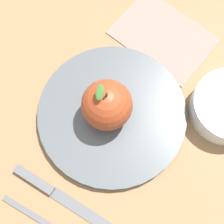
# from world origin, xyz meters

# --- Properties ---
(ground_plane) EXTENTS (2.40, 2.40, 0.00)m
(ground_plane) POSITION_xyz_m (0.00, 0.00, 0.00)
(ground_plane) COLOR olive
(dinner_plate) EXTENTS (0.26, 0.26, 0.01)m
(dinner_plate) POSITION_xyz_m (0.01, -0.03, 0.01)
(dinner_plate) COLOR #4C5156
(dinner_plate) RESTS_ON ground_plane
(apple) EXTENTS (0.08, 0.08, 0.10)m
(apple) POSITION_xyz_m (0.02, -0.03, 0.06)
(apple) COLOR #9E3D1E
(apple) RESTS_ON dinner_plate
(knife) EXTENTS (0.22, 0.09, 0.01)m
(knife) POSITION_xyz_m (0.06, 0.13, 0.00)
(knife) COLOR #59595E
(knife) RESTS_ON ground_plane
(linen_napkin) EXTENTS (0.22, 0.20, 0.00)m
(linen_napkin) POSITION_xyz_m (-0.05, -0.20, 0.00)
(linen_napkin) COLOR gray
(linen_napkin) RESTS_ON ground_plane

